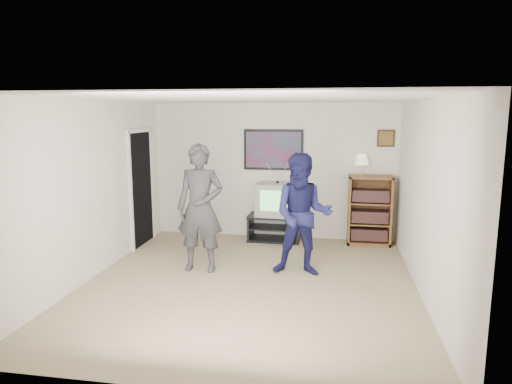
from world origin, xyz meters
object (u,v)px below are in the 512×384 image
(crt_television, at_px, (277,199))
(person_short, at_px, (303,215))
(bookshelf, at_px, (369,210))
(person_tall, at_px, (200,208))
(media_stand, at_px, (274,228))

(crt_television, bearing_deg, person_short, -65.97)
(person_short, bearing_deg, crt_television, 108.66)
(crt_television, xyz_separation_m, bookshelf, (1.64, 0.05, -0.16))
(crt_television, distance_m, bookshelf, 1.65)
(crt_television, bearing_deg, bookshelf, 7.33)
(person_tall, distance_m, person_short, 1.50)
(person_tall, bearing_deg, bookshelf, 33.66)
(media_stand, relative_size, person_short, 0.54)
(bookshelf, height_order, person_short, person_short)
(media_stand, xyz_separation_m, person_tall, (-0.87, -1.78, 0.71))
(person_tall, bearing_deg, person_short, 0.74)
(person_tall, relative_size, person_short, 1.07)
(media_stand, xyz_separation_m, person_short, (0.62, -1.71, 0.65))
(crt_television, bearing_deg, media_stand, -174.41)
(bookshelf, height_order, person_tall, person_tall)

